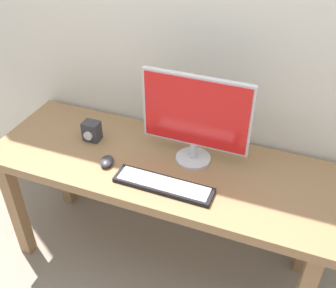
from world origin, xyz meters
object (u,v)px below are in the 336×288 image
monitor (196,117)px  audio_controller (92,131)px  keyboard_primary (163,185)px  mouse (107,161)px  desk (160,177)px

monitor → audio_controller: bearing=-176.1°
keyboard_primary → mouse: (-0.32, 0.05, 0.01)m
monitor → desk: bearing=-150.8°
monitor → mouse: size_ratio=5.68×
mouse → audio_controller: (-0.17, 0.16, 0.03)m
desk → audio_controller: bearing=173.5°
monitor → mouse: (-0.38, -0.19, -0.23)m
keyboard_primary → audio_controller: audio_controller is taller
desk → mouse: size_ratio=18.80×
mouse → audio_controller: bearing=123.8°
monitor → keyboard_primary: (-0.06, -0.25, -0.24)m
mouse → monitor: bearing=13.4°
desk → monitor: bearing=29.2°
monitor → audio_controller: (-0.55, -0.04, -0.19)m
desk → keyboard_primary: (0.09, -0.16, 0.11)m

